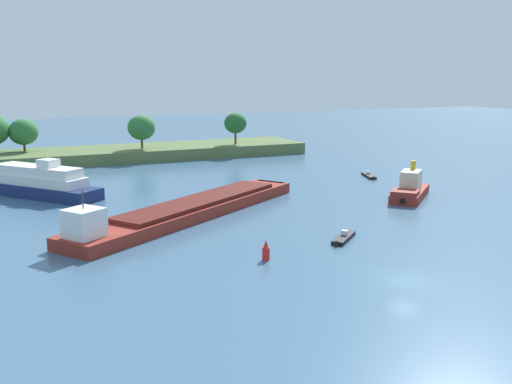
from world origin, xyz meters
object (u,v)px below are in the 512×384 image
tugboat (410,189)px  small_motorboat (344,238)px  fishing_skiff (369,175)px  channel_buoy_red (266,251)px  white_riverboat (37,183)px  cargo_barge (189,209)px

tugboat → small_motorboat: tugboat is taller
fishing_skiff → channel_buoy_red: channel_buoy_red is taller
white_riverboat → small_motorboat: 45.62m
channel_buoy_red → cargo_barge: bearing=94.2°
white_riverboat → channel_buoy_red: bearing=-66.9°
fishing_skiff → white_riverboat: white_riverboat is taller
tugboat → fishing_skiff: bearing=73.3°
tugboat → channel_buoy_red: bearing=-151.0°
tugboat → fishing_skiff: size_ratio=1.88×
cargo_barge → fishing_skiff: cargo_barge is taller
fishing_skiff → small_motorboat: (-24.54, -30.47, 0.02)m
channel_buoy_red → fishing_skiff: bearing=43.7°
cargo_barge → tugboat: bearing=-4.1°
cargo_barge → fishing_skiff: size_ratio=6.08×
small_motorboat → cargo_barge: bearing=125.9°
tugboat → small_motorboat: size_ratio=2.40×
cargo_barge → fishing_skiff: 38.91m
fishing_skiff → small_motorboat: bearing=-128.9°
white_riverboat → channel_buoy_red: (16.82, -39.44, -1.05)m
cargo_barge → tugboat: (31.06, -2.20, 0.28)m
fishing_skiff → channel_buoy_red: (-34.72, -33.18, 0.59)m
tugboat → white_riverboat: 51.89m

